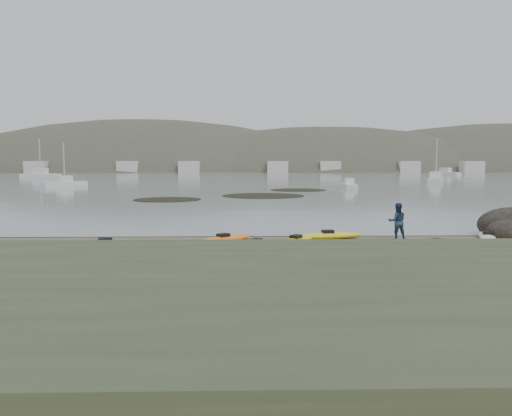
{
  "coord_description": "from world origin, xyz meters",
  "views": [
    {
      "loc": [
        -0.62,
        -25.45,
        3.88
      ],
      "look_at": [
        0.0,
        0.0,
        1.5
      ],
      "focal_mm": 35.0,
      "sensor_mm": 36.0,
      "label": 1
    }
  ],
  "objects": [
    {
      "name": "ground",
      "position": [
        0.0,
        0.0,
        0.0
      ],
      "size": [
        600.0,
        600.0,
        0.0
      ],
      "primitive_type": "plane",
      "color": "tan",
      "rests_on": "ground"
    },
    {
      "name": "person_east",
      "position": [
        6.97,
        -1.13,
        0.92
      ],
      "size": [
        0.93,
        0.74,
        1.84
      ],
      "primitive_type": "imported",
      "rotation": [
        0.0,
        0.0,
        3.09
      ],
      "color": "navy",
      "rests_on": "ground"
    },
    {
      "name": "kayaks",
      "position": [
        -0.29,
        -4.1,
        0.17
      ],
      "size": [
        23.87,
        9.03,
        0.34
      ],
      "color": "teal",
      "rests_on": "ground"
    },
    {
      "name": "wet_sand",
      "position": [
        0.0,
        -0.3,
        0.0
      ],
      "size": [
        60.0,
        60.0,
        0.0
      ],
      "primitive_type": "plane",
      "color": "brown",
      "rests_on": "ground"
    },
    {
      "name": "bluff",
      "position": [
        0.0,
        -17.5,
        1.0
      ],
      "size": [
        60.0,
        8.0,
        2.0
      ],
      "primitive_type": "cube",
      "color": "#475138",
      "rests_on": "ground"
    },
    {
      "name": "kelp_mats",
      "position": [
        0.62,
        32.3,
        0.03
      ],
      "size": [
        22.2,
        23.65,
        0.04
      ],
      "color": "black",
      "rests_on": "water"
    },
    {
      "name": "far_hills",
      "position": [
        39.38,
        193.97,
        -15.93
      ],
      "size": [
        550.0,
        135.0,
        80.0
      ],
      "color": "#384235",
      "rests_on": "ground"
    },
    {
      "name": "water",
      "position": [
        0.0,
        300.0,
        0.01
      ],
      "size": [
        1200.0,
        1200.0,
        0.0
      ],
      "primitive_type": "plane",
      "color": "slate",
      "rests_on": "ground"
    },
    {
      "name": "far_town",
      "position": [
        6.0,
        145.0,
        2.0
      ],
      "size": [
        199.0,
        5.0,
        4.0
      ],
      "color": "beige",
      "rests_on": "ground"
    },
    {
      "name": "moored_boats",
      "position": [
        3.93,
        80.21,
        0.56
      ],
      "size": [
        108.86,
        70.89,
        1.25
      ],
      "color": "silver",
      "rests_on": "ground"
    }
  ]
}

